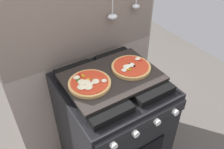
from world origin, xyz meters
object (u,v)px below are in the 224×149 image
(pizza_left, at_px, (89,83))
(baking_tray, at_px, (112,77))
(stove, at_px, (112,129))
(pizza_right, at_px, (131,67))

(pizza_left, bearing_deg, baking_tray, -0.66)
(pizza_left, bearing_deg, stove, -1.30)
(baking_tray, bearing_deg, pizza_right, -1.51)
(pizza_left, relative_size, pizza_right, 1.00)
(stove, xyz_separation_m, pizza_left, (-0.15, 0.00, 0.48))
(stove, height_order, pizza_left, pizza_left)
(baking_tray, bearing_deg, stove, -90.00)
(stove, bearing_deg, pizza_left, 178.70)
(pizza_right, bearing_deg, baking_tray, 178.49)
(baking_tray, distance_m, pizza_left, 0.15)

